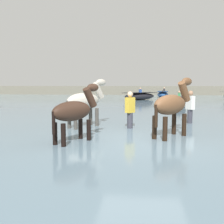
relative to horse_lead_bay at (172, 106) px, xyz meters
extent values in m
plane|color=#84755B|center=(-0.85, -0.66, -1.24)|extent=(120.00, 120.00, 0.00)
cube|color=slate|center=(-0.85, 9.34, -1.07)|extent=(90.00, 90.00, 0.32)
ellipsoid|color=brown|center=(-0.05, -0.06, 0.05)|extent=(1.31, 1.46, 0.59)
cylinder|color=black|center=(0.13, 0.45, -0.74)|extent=(0.14, 0.14, 0.99)
cylinder|color=black|center=(0.41, 0.23, -0.74)|extent=(0.14, 0.14, 0.99)
cylinder|color=black|center=(-0.51, -0.36, -0.74)|extent=(0.14, 0.14, 0.99)
cylinder|color=black|center=(-0.23, -0.57, -0.74)|extent=(0.14, 0.14, 0.99)
cylinder|color=brown|center=(0.43, 0.54, 0.42)|extent=(0.52, 0.57, 0.67)
ellipsoid|color=brown|center=(0.52, 0.65, 0.73)|extent=(0.48, 0.52, 0.25)
cylinder|color=black|center=(-0.49, -0.61, -0.22)|extent=(0.09, 0.09, 0.63)
ellipsoid|color=#382319|center=(-2.71, -1.04, -0.07)|extent=(1.08, 1.38, 0.53)
cylinder|color=black|center=(-2.61, -0.56, -0.78)|extent=(0.12, 0.12, 0.90)
cylinder|color=black|center=(-2.34, -0.72, -0.78)|extent=(0.12, 0.12, 0.90)
cylinder|color=black|center=(-3.09, -1.36, -0.78)|extent=(0.12, 0.12, 0.90)
cylinder|color=black|center=(-2.82, -1.52, -0.78)|extent=(0.12, 0.12, 0.90)
cylinder|color=#382319|center=(-2.35, -0.44, 0.27)|extent=(0.43, 0.53, 0.61)
ellipsoid|color=#382319|center=(-2.28, -0.32, 0.55)|extent=(0.40, 0.49, 0.23)
cylinder|color=black|center=(-3.04, -1.58, -0.31)|extent=(0.09, 0.09, 0.57)
ellipsoid|color=beige|center=(-2.98, 1.45, 0.04)|extent=(1.27, 1.47, 0.58)
cylinder|color=#45423C|center=(-2.82, 1.97, -0.74)|extent=(0.14, 0.14, 0.99)
cylinder|color=#45423C|center=(-2.54, 1.76, -0.74)|extent=(0.14, 0.14, 0.99)
cylinder|color=#45423C|center=(-3.43, 1.14, -0.74)|extent=(0.14, 0.14, 0.99)
cylinder|color=#45423C|center=(-3.14, 0.94, -0.74)|extent=(0.14, 0.14, 0.99)
cylinder|color=beige|center=(-2.53, 2.07, 0.41)|extent=(0.50, 0.57, 0.67)
ellipsoid|color=beige|center=(-2.44, 2.19, 0.72)|extent=(0.46, 0.53, 0.25)
cylinder|color=#45423C|center=(-3.39, 0.89, -0.22)|extent=(0.09, 0.09, 0.63)
ellipsoid|color=black|center=(1.92, 11.97, -0.63)|extent=(1.41, 2.93, 0.56)
cube|color=black|center=(1.92, 11.97, -0.33)|extent=(1.36, 2.82, 0.04)
cube|color=black|center=(1.73, 10.63, -0.26)|extent=(0.18, 0.14, 0.18)
cube|color=#388E51|center=(1.91, 11.97, -0.16)|extent=(0.22, 0.28, 0.30)
sphere|color=tan|center=(1.91, 11.97, 0.08)|extent=(0.18, 0.18, 0.18)
ellipsoid|color=black|center=(-1.06, 18.44, -0.56)|extent=(3.65, 3.48, 0.70)
cube|color=black|center=(-1.06, 18.44, -0.19)|extent=(3.50, 3.34, 0.04)
cube|color=#3356A8|center=(-1.00, 18.38, -0.02)|extent=(0.31, 0.31, 0.30)
sphere|color=tan|center=(-1.00, 18.38, 0.22)|extent=(0.18, 0.18, 0.18)
ellipsoid|color=#28518E|center=(1.65, 23.62, -0.57)|extent=(1.63, 4.20, 0.69)
cube|color=navy|center=(1.65, 23.62, -0.20)|extent=(1.56, 4.03, 0.04)
cube|color=black|center=(1.47, 21.66, -0.13)|extent=(0.17, 0.13, 0.18)
cube|color=#232328|center=(1.80, 23.61, -0.03)|extent=(0.20, 0.28, 0.30)
sphere|color=tan|center=(1.80, 23.61, 0.21)|extent=(0.18, 0.18, 0.18)
ellipsoid|color=#BC382D|center=(-6.03, 16.00, -0.69)|extent=(1.50, 2.73, 0.44)
cube|color=maroon|center=(-6.03, 16.00, -0.46)|extent=(1.44, 2.62, 0.04)
cube|color=black|center=(-5.68, 14.80, -0.39)|extent=(0.19, 0.16, 0.18)
cube|color=white|center=(-6.21, 16.71, -0.29)|extent=(0.25, 0.30, 0.30)
sphere|color=#A37556|center=(-6.21, 16.71, -0.05)|extent=(0.18, 0.18, 0.18)
cube|color=gold|center=(-5.99, 16.01, -0.29)|extent=(0.25, 0.30, 0.30)
sphere|color=tan|center=(-5.99, 16.01, -0.05)|extent=(0.18, 0.18, 0.18)
cylinder|color=#383842|center=(-1.28, 1.40, -0.80)|extent=(0.20, 0.20, 0.88)
cube|color=gold|center=(-1.28, 1.40, -0.09)|extent=(0.36, 0.37, 0.54)
sphere|color=beige|center=(-1.28, 1.40, 0.29)|extent=(0.20, 0.20, 0.20)
cylinder|color=#383842|center=(1.05, 2.87, -0.80)|extent=(0.20, 0.20, 0.88)
cube|color=white|center=(1.05, 2.87, -0.09)|extent=(0.35, 0.38, 0.54)
sphere|color=#A37556|center=(1.05, 2.87, 0.29)|extent=(0.20, 0.20, 0.20)
cube|color=#706B5B|center=(-0.85, 31.80, -0.42)|extent=(80.00, 2.40, 1.63)
camera|label=1|loc=(-0.89, -7.68, 0.64)|focal=41.35mm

